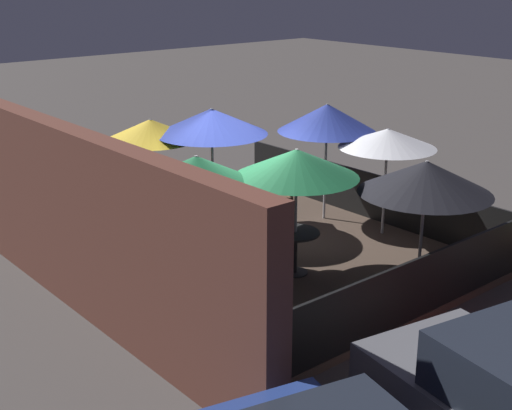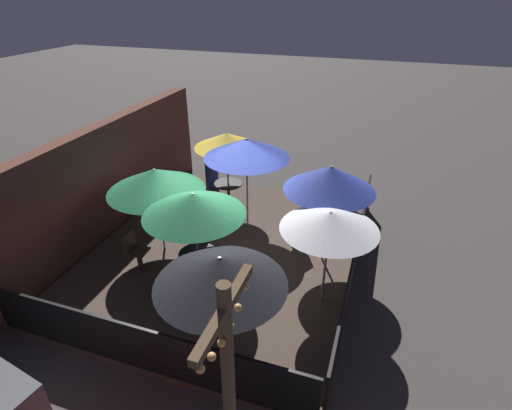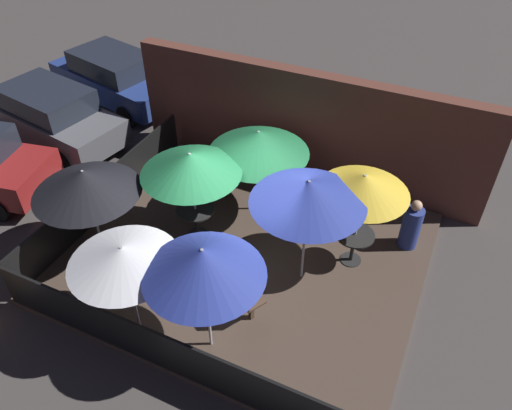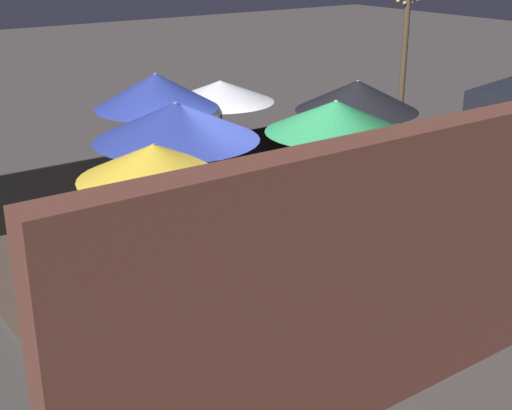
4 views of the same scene
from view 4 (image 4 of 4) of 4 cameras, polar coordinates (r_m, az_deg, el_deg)
ground_plane at (r=10.38m, az=0.61°, el=-4.73°), size 60.00×60.00×0.00m
patio_deck at (r=10.36m, az=0.62°, el=-4.43°), size 7.16×6.10×0.12m
building_wall at (r=7.64m, az=15.41°, el=-3.56°), size 8.76×0.36×2.83m
fence_front at (r=12.54m, az=-7.54°, el=2.58°), size 6.96×0.05×0.95m
fence_side_left at (r=12.44m, az=13.88°, el=1.99°), size 0.05×5.90×0.95m
patio_umbrella_0 at (r=7.99m, az=-8.15°, el=3.46°), size 1.74×1.74×2.20m
patio_umbrella_1 at (r=10.37m, az=6.38°, el=7.06°), size 2.04×2.04×2.15m
patio_umbrella_2 at (r=12.22m, az=-2.87°, el=9.07°), size 1.83×1.83×2.06m
patio_umbrella_3 at (r=9.02m, az=-6.40°, el=6.66°), size 2.11×2.11×2.41m
patio_umbrella_4 at (r=8.87m, az=8.17°, el=4.08°), size 2.19×2.19×2.10m
patio_umbrella_5 at (r=12.35m, az=8.10°, el=8.66°), size 2.11×2.11×2.07m
patio_umbrella_6 at (r=11.31m, az=-7.99°, el=9.03°), size 1.95×1.95×2.36m
dining_table_0 at (r=8.51m, az=-7.67°, el=-5.68°), size 0.79×0.79×0.74m
dining_table_1 at (r=10.76m, az=6.10°, el=0.16°), size 0.82×0.82×0.74m
patio_chair_0 at (r=9.84m, az=12.16°, el=-2.58°), size 0.41×0.41×0.95m
patio_chair_1 at (r=10.92m, az=-7.43°, el=0.13°), size 0.55×0.55×0.96m
patron_0 at (r=7.42m, az=-10.68°, el=-10.58°), size 0.45×0.45×1.21m
planter_box at (r=15.39m, az=5.12°, el=5.48°), size 0.91×0.64×1.00m
light_post at (r=14.65m, az=11.72°, el=11.11°), size 1.10×0.12×3.78m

